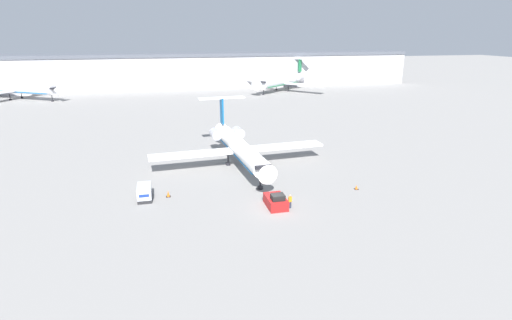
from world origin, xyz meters
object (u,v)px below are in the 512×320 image
at_px(airplane_main, 239,146).
at_px(traffic_cone_right, 356,187).
at_px(pushback_tug, 276,201).
at_px(luggage_cart, 144,192).
at_px(traffic_cone_left, 168,194).
at_px(airplane_parked_far_left, 281,80).
at_px(worker_near_tug, 290,201).
at_px(airplane_parked_far_right, 17,88).

height_order(airplane_main, traffic_cone_right, airplane_main).
relative_size(airplane_main, pushback_tug, 7.42).
height_order(luggage_cart, traffic_cone_right, luggage_cart).
xyz_separation_m(traffic_cone_left, airplane_parked_far_left, (44.68, 93.88, 3.54)).
xyz_separation_m(airplane_main, luggage_cart, (-14.95, -11.02, -2.29)).
distance_m(luggage_cart, traffic_cone_right, 29.08).
xyz_separation_m(airplane_main, traffic_cone_left, (-11.91, -10.94, -2.85)).
distance_m(worker_near_tug, traffic_cone_left, 16.47).
height_order(luggage_cart, traffic_cone_left, luggage_cart).
xyz_separation_m(luggage_cart, airplane_parked_far_left, (47.72, 93.96, 2.99)).
bearing_deg(traffic_cone_left, airplane_parked_far_left, 64.55).
height_order(worker_near_tug, traffic_cone_right, worker_near_tug).
height_order(airplane_main, airplane_parked_far_left, airplane_parked_far_left).
height_order(airplane_main, worker_near_tug, airplane_main).
relative_size(pushback_tug, traffic_cone_right, 6.38).
xyz_separation_m(traffic_cone_right, airplane_parked_far_left, (18.85, 97.43, 3.64)).
height_order(pushback_tug, traffic_cone_left, pushback_tug).
distance_m(traffic_cone_left, airplane_parked_far_left, 104.03).
relative_size(worker_near_tug, airplane_parked_far_right, 0.06).
distance_m(traffic_cone_right, airplane_parked_far_right, 122.34).
distance_m(traffic_cone_left, traffic_cone_right, 26.07).
distance_m(airplane_main, airplane_parked_far_right, 102.45).
height_order(airplane_main, traffic_cone_left, airplane_main).
relative_size(pushback_tug, airplane_parked_far_right, 0.12).
bearing_deg(airplane_main, airplane_parked_far_right, 124.08).
xyz_separation_m(airplane_main, airplane_parked_far_left, (32.77, 82.94, 0.69)).
height_order(traffic_cone_left, traffic_cone_right, traffic_cone_left).
bearing_deg(pushback_tug, airplane_parked_far_left, 72.55).
height_order(worker_near_tug, traffic_cone_left, worker_near_tug).
distance_m(luggage_cart, airplane_parked_far_right, 104.88).
height_order(luggage_cart, airplane_parked_far_right, airplane_parked_far_right).
relative_size(luggage_cart, airplane_parked_far_left, 0.12).
bearing_deg(traffic_cone_right, pushback_tug, -166.93).
height_order(worker_near_tug, airplane_parked_far_right, airplane_parked_far_right).
relative_size(worker_near_tug, traffic_cone_right, 2.94).
bearing_deg(airplane_parked_far_left, luggage_cart, -116.93).
relative_size(pushback_tug, luggage_cart, 1.11).
distance_m(luggage_cart, airplane_parked_far_left, 105.43).
bearing_deg(airplane_parked_far_left, airplane_main, -111.56).
bearing_deg(airplane_parked_far_left, pushback_tug, -107.45).
bearing_deg(traffic_cone_right, airplane_parked_far_right, 125.68).
bearing_deg(luggage_cart, traffic_cone_left, 1.50).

